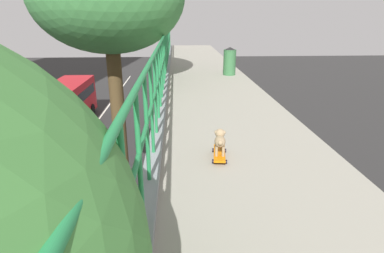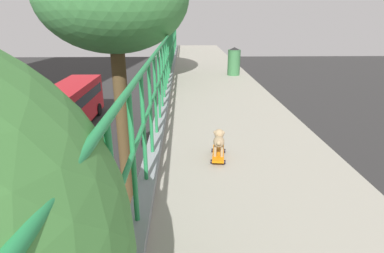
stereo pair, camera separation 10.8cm
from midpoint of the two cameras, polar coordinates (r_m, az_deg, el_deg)
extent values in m
cylinder|color=#237F45|center=(1.39, -16.68, -3.93)|extent=(0.06, 36.39, 0.06)
cylinder|color=#237F45|center=(1.67, -14.81, -20.68)|extent=(0.04, 36.39, 0.04)
cylinder|color=#237F45|center=(1.98, -12.34, -15.23)|extent=(0.04, 0.04, 1.16)
cylinder|color=#237F45|center=(2.60, -9.54, -6.08)|extent=(0.04, 0.04, 1.16)
cylinder|color=#237F45|center=(3.27, -7.90, -0.53)|extent=(0.04, 0.04, 1.16)
cylinder|color=#237F45|center=(3.95, -6.83, 3.12)|extent=(0.04, 0.04, 1.16)
cylinder|color=#237F45|center=(4.65, -6.07, 5.68)|extent=(0.04, 0.04, 1.16)
cylinder|color=#237F45|center=(5.36, -5.51, 7.57)|extent=(0.04, 0.04, 1.16)
cylinder|color=#237F45|center=(6.07, -5.08, 9.01)|extent=(0.04, 0.04, 1.16)
cylinder|color=#237F45|center=(6.78, -4.73, 10.15)|extent=(0.04, 0.04, 1.16)
cylinder|color=#237F45|center=(7.50, -4.45, 11.08)|extent=(0.04, 0.04, 1.16)
cylinder|color=#237F45|center=(8.21, -4.22, 11.84)|extent=(0.04, 0.04, 1.16)
cylinder|color=#237F45|center=(8.93, -4.02, 12.48)|extent=(0.04, 0.04, 1.16)
cylinder|color=#237F45|center=(9.65, -3.85, 13.03)|extent=(0.04, 0.04, 1.16)
cylinder|color=#237F45|center=(10.38, -3.71, 13.49)|extent=(0.04, 0.04, 1.16)
cylinder|color=#237F45|center=(11.10, -3.58, 13.90)|extent=(0.04, 0.04, 1.16)
cylinder|color=#237F45|center=(11.82, -3.47, 14.26)|extent=(0.04, 0.04, 1.16)
cylinder|color=#237F45|center=(12.54, -3.37, 14.58)|extent=(0.04, 0.04, 1.16)
cylinder|color=#237F45|center=(13.27, -3.28, 14.86)|extent=(0.04, 0.04, 1.16)
cylinder|color=#237F45|center=(13.99, -3.20, 15.11)|extent=(0.04, 0.04, 1.16)
cylinder|color=#237F45|center=(14.71, -3.13, 15.34)|extent=(0.04, 0.04, 1.16)
cylinder|color=#237F45|center=(15.44, -3.06, 15.54)|extent=(0.04, 0.04, 1.16)
cylinder|color=#237F45|center=(16.16, -3.00, 15.73)|extent=(0.04, 0.04, 1.16)
cylinder|color=#237F45|center=(16.89, -2.95, 15.90)|extent=(0.04, 0.04, 1.16)
cylinder|color=#237F45|center=(17.61, -2.90, 16.06)|extent=(0.04, 0.04, 1.16)
cylinder|color=#237F45|center=(18.34, -2.85, 16.21)|extent=(0.04, 0.04, 1.16)
cylinder|color=#237F45|center=(19.06, -2.81, 16.34)|extent=(0.04, 0.04, 1.16)
cube|color=red|center=(22.61, -22.02, 3.03)|extent=(2.36, 10.63, 2.71)
cube|color=black|center=(22.49, -22.17, 4.18)|extent=(2.38, 9.78, 0.70)
cylinder|color=black|center=(25.98, -16.66, 3.04)|extent=(0.28, 0.96, 0.96)
cylinder|color=black|center=(26.66, -21.36, 2.91)|extent=(0.28, 0.96, 0.96)
cylinder|color=black|center=(19.99, -21.30, -2.48)|extent=(0.28, 0.96, 0.96)
cylinder|color=black|center=(20.86, -27.16, -2.44)|extent=(0.28, 0.96, 0.96)
cylinder|color=#4A391F|center=(10.41, -11.87, -4.03)|extent=(0.43, 0.43, 6.91)
cube|color=orange|center=(4.19, 5.58, -4.93)|extent=(0.22, 0.56, 0.02)
cylinder|color=black|center=(4.37, 6.69, -4.47)|extent=(0.03, 0.06, 0.05)
cylinder|color=black|center=(4.37, 4.46, -4.39)|extent=(0.03, 0.06, 0.05)
cylinder|color=black|center=(4.05, 6.76, -6.51)|extent=(0.03, 0.06, 0.05)
cylinder|color=black|center=(4.05, 4.34, -6.44)|extent=(0.03, 0.06, 0.05)
cylinder|color=#9E8561|center=(4.24, 6.24, -3.53)|extent=(0.04, 0.04, 0.13)
cylinder|color=#9E8561|center=(4.24, 5.06, -3.50)|extent=(0.04, 0.04, 0.13)
cylinder|color=#9E8561|center=(4.05, 6.26, -4.68)|extent=(0.04, 0.04, 0.13)
cylinder|color=#9E8561|center=(4.05, 5.02, -4.65)|extent=(0.04, 0.04, 0.13)
ellipsoid|color=#9E8561|center=(4.10, 5.69, -2.76)|extent=(0.18, 0.29, 0.13)
sphere|color=#9E8561|center=(4.19, 5.72, -1.32)|extent=(0.13, 0.13, 0.13)
ellipsoid|color=tan|center=(4.25, 5.72, -1.16)|extent=(0.05, 0.06, 0.04)
sphere|color=#9E8561|center=(4.18, 6.40, -1.14)|extent=(0.05, 0.05, 0.05)
sphere|color=#9E8561|center=(4.18, 5.07, -1.09)|extent=(0.05, 0.05, 0.05)
sphere|color=#9E8561|center=(3.96, 5.70, -3.02)|extent=(0.07, 0.07, 0.07)
cylinder|color=#356D3E|center=(10.14, 7.99, 11.53)|extent=(0.39, 0.39, 0.79)
cone|color=black|center=(10.09, 8.11, 13.92)|extent=(0.40, 0.40, 0.10)
camera|label=1|loc=(0.05, -89.34, 0.24)|focal=29.10mm
camera|label=2|loc=(0.05, 90.66, -0.24)|focal=29.10mm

